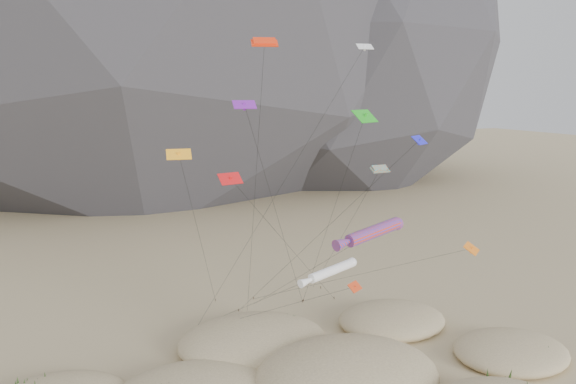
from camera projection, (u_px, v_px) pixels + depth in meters
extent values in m
ellipsoid|color=black|center=(334.00, 41.00, 157.16)|extent=(130.55, 126.41, 100.00)
ellipsoid|color=#CCB789|center=(347.00, 376.00, 47.02)|extent=(16.01, 13.61, 4.25)
ellipsoid|color=#CCB789|center=(511.00, 351.00, 52.36)|extent=(11.08, 9.42, 2.32)
ellipsoid|color=#CCB789|center=(253.00, 341.00, 54.09)|extent=(14.54, 12.36, 3.21)
ellipsoid|color=#CCB789|center=(392.00, 320.00, 59.38)|extent=(11.63, 9.89, 2.62)
ellipsoid|color=black|center=(349.00, 373.00, 47.22)|extent=(3.22, 2.76, 0.97)
ellipsoid|color=black|center=(384.00, 364.00, 48.91)|extent=(2.57, 2.20, 0.77)
ellipsoid|color=black|center=(528.00, 354.00, 51.68)|extent=(2.65, 2.26, 0.79)
ellipsoid|color=black|center=(257.00, 334.00, 54.96)|extent=(3.18, 2.72, 0.95)
ellipsoid|color=black|center=(285.00, 327.00, 56.85)|extent=(2.61, 2.24, 0.78)
ellipsoid|color=black|center=(400.00, 316.00, 60.04)|extent=(2.40, 2.06, 0.72)
ellipsoid|color=black|center=(401.00, 331.00, 56.69)|extent=(2.06, 1.76, 0.62)
cylinder|color=#3F2D1E|center=(238.00, 310.00, 63.15)|extent=(0.08, 0.08, 0.30)
cylinder|color=#3F2D1E|center=(254.00, 298.00, 66.80)|extent=(0.08, 0.08, 0.30)
cylinder|color=#3F2D1E|center=(303.00, 301.00, 65.78)|extent=(0.08, 0.08, 0.30)
cylinder|color=#3F2D1E|center=(303.00, 300.00, 66.14)|extent=(0.08, 0.08, 0.30)
cylinder|color=#3F2D1E|center=(334.00, 298.00, 66.83)|extent=(0.08, 0.08, 0.30)
cylinder|color=#3F2D1E|center=(216.00, 300.00, 66.18)|extent=(0.08, 0.08, 0.30)
cylinder|color=#3F2D1E|center=(321.00, 287.00, 70.35)|extent=(0.08, 0.08, 0.30)
cylinder|color=#3F2D1E|center=(194.00, 330.00, 57.86)|extent=(0.08, 0.08, 0.30)
cylinder|color=red|center=(374.00, 232.00, 50.19)|extent=(6.47, 2.89, 1.81)
sphere|color=red|center=(397.00, 224.00, 52.12)|extent=(1.22, 1.22, 1.22)
cone|color=red|center=(347.00, 242.00, 48.07)|extent=(2.81, 1.73, 1.30)
cylinder|color=black|center=(306.00, 273.00, 57.78)|extent=(5.48, 16.79, 12.08)
cylinder|color=white|center=(332.00, 270.00, 50.06)|extent=(5.27, 2.45, 1.20)
sphere|color=white|center=(352.00, 262.00, 51.74)|extent=(0.88, 0.88, 0.88)
cone|color=white|center=(309.00, 280.00, 48.23)|extent=(2.27, 1.39, 0.90)
cylinder|color=black|center=(272.00, 296.00, 55.93)|extent=(6.19, 13.95, 8.71)
cube|color=red|center=(264.00, 43.00, 50.92)|extent=(2.59, 1.53, 0.73)
cube|color=red|center=(264.00, 41.00, 50.88)|extent=(2.19, 1.24, 0.71)
cylinder|color=black|center=(255.00, 191.00, 57.15)|extent=(0.72, 7.82, 28.76)
cube|color=orange|center=(380.00, 170.00, 53.77)|extent=(1.94, 0.91, 0.55)
cube|color=orange|center=(380.00, 168.00, 53.74)|extent=(1.65, 0.73, 0.54)
cylinder|color=black|center=(342.00, 236.00, 62.37)|extent=(0.57, 15.45, 17.05)
cube|color=#751BA1|center=(244.00, 105.00, 45.21)|extent=(1.97, 1.22, 0.69)
cube|color=#751BA1|center=(244.00, 106.00, 45.24)|extent=(0.25, 0.22, 0.64)
cylinder|color=black|center=(279.00, 222.00, 55.51)|extent=(11.46, 13.25, 23.37)
cube|color=#1B1BE7|center=(419.00, 140.00, 52.11)|extent=(2.09, 1.76, 0.79)
cube|color=#1B1BE7|center=(419.00, 142.00, 52.14)|extent=(0.33, 0.34, 0.63)
cylinder|color=black|center=(320.00, 234.00, 57.64)|extent=(13.37, 14.09, 19.95)
cube|color=silver|center=(365.00, 47.00, 57.18)|extent=(1.77, 1.10, 0.62)
cube|color=silver|center=(365.00, 48.00, 57.20)|extent=(0.22, 0.21, 0.57)
cylinder|color=black|center=(279.00, 190.00, 57.53)|extent=(17.91, 2.81, 28.89)
cube|color=#1BA118|center=(365.00, 116.00, 54.30)|extent=(3.13, 2.41, 1.20)
cube|color=#1BA118|center=(365.00, 118.00, 54.32)|extent=(0.48, 0.51, 0.93)
cylinder|color=black|center=(331.00, 218.00, 60.05)|extent=(2.25, 9.36, 22.02)
cube|color=orange|center=(471.00, 248.00, 54.96)|extent=(2.57, 2.40, 0.81)
cube|color=orange|center=(471.00, 250.00, 54.99)|extent=(0.35, 0.34, 0.80)
cylinder|color=black|center=(352.00, 276.00, 60.89)|extent=(16.20, 18.34, 9.23)
cube|color=red|center=(355.00, 287.00, 50.81)|extent=(1.73, 1.44, 0.69)
cube|color=red|center=(355.00, 288.00, 50.84)|extent=(0.29, 0.31, 0.52)
cylinder|color=black|center=(269.00, 310.00, 54.34)|extent=(12.12, 11.71, 6.97)
cube|color=red|center=(230.00, 179.00, 44.80)|extent=(2.05, 1.24, 0.84)
cube|color=red|center=(230.00, 180.00, 44.83)|extent=(0.28, 0.33, 0.63)
cylinder|color=black|center=(292.00, 251.00, 55.83)|extent=(16.96, 13.64, 17.55)
cube|color=#FFA21A|center=(179.00, 154.00, 47.60)|extent=(2.23, 1.37, 0.83)
cube|color=#FFA21A|center=(179.00, 156.00, 47.62)|extent=(0.29, 0.30, 0.71)
cylinder|color=black|center=(200.00, 239.00, 56.90)|extent=(6.82, 13.89, 19.15)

